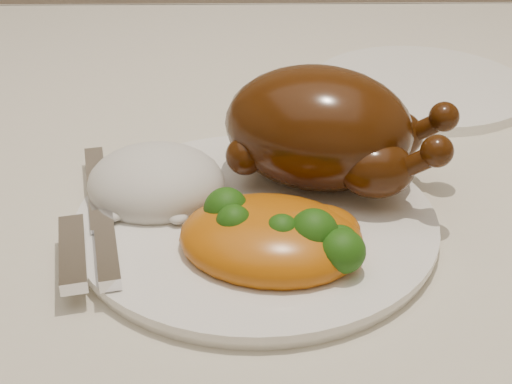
{
  "coord_description": "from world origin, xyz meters",
  "views": [
    {
      "loc": [
        0.15,
        -0.54,
        1.07
      ],
      "look_at": [
        0.16,
        -0.09,
        0.8
      ],
      "focal_mm": 50.0,
      "sensor_mm": 36.0,
      "label": 1
    }
  ],
  "objects_px": {
    "dining_table": "(86,269)",
    "roast_chicken": "(323,129)",
    "dinner_plate": "(256,221)",
    "side_plate": "(420,86)"
  },
  "relations": [
    {
      "from": "dining_table",
      "to": "side_plate",
      "type": "height_order",
      "value": "side_plate"
    },
    {
      "from": "dining_table",
      "to": "roast_chicken",
      "type": "distance_m",
      "value": 0.27
    },
    {
      "from": "dinner_plate",
      "to": "roast_chicken",
      "type": "distance_m",
      "value": 0.09
    },
    {
      "from": "dinner_plate",
      "to": "side_plate",
      "type": "distance_m",
      "value": 0.32
    },
    {
      "from": "dining_table",
      "to": "dinner_plate",
      "type": "distance_m",
      "value": 0.21
    },
    {
      "from": "dining_table",
      "to": "dinner_plate",
      "type": "bearing_deg",
      "value": -29.38
    },
    {
      "from": "side_plate",
      "to": "roast_chicken",
      "type": "relative_size",
      "value": 1.16
    },
    {
      "from": "side_plate",
      "to": "roast_chicken",
      "type": "distance_m",
      "value": 0.25
    },
    {
      "from": "side_plate",
      "to": "dinner_plate",
      "type": "bearing_deg",
      "value": -124.37
    },
    {
      "from": "dining_table",
      "to": "side_plate",
      "type": "relative_size",
      "value": 6.97
    }
  ]
}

